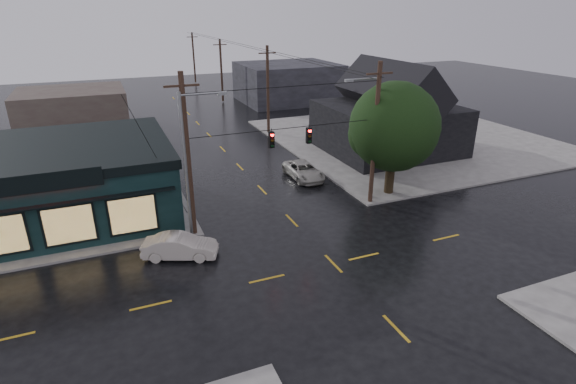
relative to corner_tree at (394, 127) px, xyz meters
name	(u,v)px	position (x,y,z in m)	size (l,w,h in m)	color
ground_plane	(333,264)	(-8.76, -7.45, -5.29)	(160.00, 160.00, 0.00)	black
sidewalk_ne	(408,138)	(11.24, 12.55, -5.22)	(28.00, 28.00, 0.15)	slate
pizza_shop	(46,182)	(-23.76, 5.49, -2.73)	(16.30, 12.34, 4.90)	black
ne_building	(390,107)	(6.24, 9.55, -0.82)	(12.60, 11.60, 8.75)	black
corner_tree	(394,127)	(0.00, 0.00, 0.00)	(6.62, 6.62, 8.47)	black
utility_pole_nw	(195,235)	(-15.26, -0.95, -5.29)	(2.00, 0.32, 10.15)	black
utility_pole_ne	(370,203)	(-2.26, -0.95, -5.29)	(2.00, 0.32, 10.15)	black
utility_pole_far_a	(269,133)	(-2.26, 20.55, -5.29)	(2.00, 0.32, 9.65)	black
utility_pole_far_b	(223,102)	(-2.26, 40.55, -5.29)	(2.00, 0.32, 9.15)	black
utility_pole_far_c	(196,83)	(-2.26, 60.55, -5.29)	(2.00, 0.32, 9.15)	black
span_signal_assembly	(290,137)	(-8.67, -0.95, 0.41)	(13.00, 0.48, 1.23)	black
streetlight_nw	(192,240)	(-15.56, -1.65, -5.29)	(5.40, 0.30, 9.15)	gray
streetlight_ne	(370,198)	(-1.76, -0.25, -5.29)	(5.40, 0.30, 9.15)	gray
bg_building_west	(73,108)	(-22.76, 32.55, -3.09)	(12.00, 10.00, 4.40)	#40312E
bg_building_east	(288,82)	(7.24, 37.55, -2.49)	(14.00, 12.00, 5.60)	black
sedan_cream	(180,246)	(-16.58, -3.42, -4.59)	(1.48, 4.23, 1.39)	beige
suv_silver	(304,171)	(-4.65, 5.66, -4.62)	(2.23, 4.83, 1.34)	#A6A299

